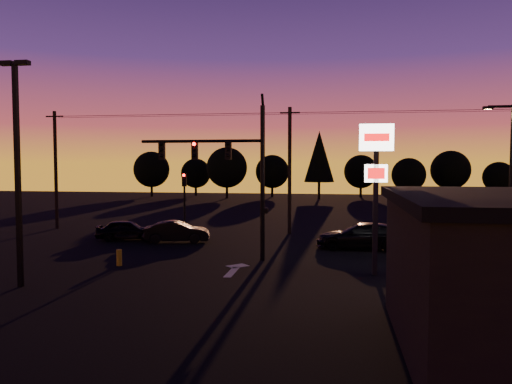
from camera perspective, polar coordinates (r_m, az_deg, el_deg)
ground at (r=22.60m, az=-4.56°, el=-9.62°), size 120.00×120.00×0.00m
lane_arrow at (r=24.08m, az=-2.44°, el=-8.79°), size 1.20×3.10×0.01m
traffic_signal_mast at (r=25.94m, az=-2.75°, el=3.06°), size 6.79×0.52×8.58m
secondary_signal at (r=34.50m, az=-8.19°, el=-0.34°), size 0.30×0.31×4.35m
parking_lot_light at (r=22.35m, az=-25.63°, el=3.54°), size 1.25×0.30×9.14m
pylon_sign at (r=22.97m, az=13.56°, el=2.88°), size 1.50×0.28×6.80m
streetlight at (r=28.29m, az=26.98°, el=1.68°), size 1.55×0.35×8.00m
utility_pole_0 at (r=41.25m, az=-21.92°, el=2.46°), size 1.40×0.26×9.00m
utility_pole_1 at (r=35.55m, az=3.87°, el=2.59°), size 1.40×0.26×9.00m
power_wires at (r=35.71m, az=3.89°, el=8.98°), size 36.00×1.22×0.07m
bollard at (r=25.66m, az=-15.37°, el=-7.24°), size 0.27×0.27×0.80m
tree_0 at (r=76.40m, az=-11.86°, el=2.54°), size 5.36×5.36×6.74m
tree_1 at (r=77.37m, az=-6.90°, el=2.14°), size 4.54×4.54×5.71m
tree_2 at (r=71.04m, az=-3.35°, el=2.80°), size 5.77×5.78×7.26m
tree_3 at (r=73.98m, az=1.87°, el=2.35°), size 4.95×4.95×6.22m
tree_4 at (r=70.44m, az=7.24°, el=4.04°), size 4.18×4.18×9.50m
tree_5 at (r=75.51m, az=11.90°, el=2.30°), size 4.95×4.95×6.22m
tree_6 at (r=70.11m, az=17.05°, el=1.89°), size 4.54×4.54×5.71m
tree_7 at (r=74.12m, az=21.34°, el=2.36°), size 5.36×5.36×6.74m
tree_8 at (r=74.69m, az=25.99°, el=1.54°), size 4.12×4.12×5.19m
car_left at (r=33.87m, az=-14.54°, el=-4.21°), size 4.20×2.52×1.34m
car_mid at (r=32.24m, az=-9.03°, el=-4.50°), size 4.32×2.19×1.36m
car_right at (r=30.00m, az=12.03°, el=-4.95°), size 5.43×2.46×1.54m
suv_parked at (r=20.47m, az=27.13°, el=-9.17°), size 3.39×5.82×1.52m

